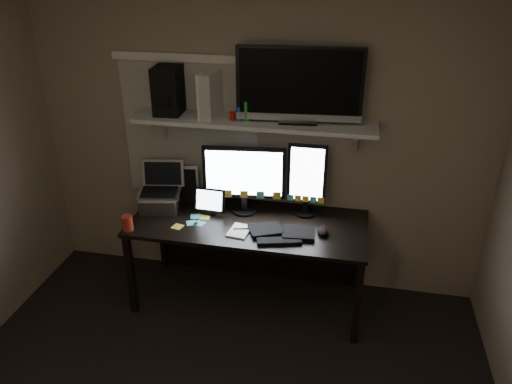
% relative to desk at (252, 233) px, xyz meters
% --- Properties ---
extents(back_wall, '(3.60, 0.00, 3.60)m').
position_rel_desk_xyz_m(back_wall, '(0.00, 0.25, 0.70)').
color(back_wall, '#81735C').
rests_on(back_wall, floor).
extents(window_blinds, '(1.10, 0.02, 1.10)m').
position_rel_desk_xyz_m(window_blinds, '(-0.55, 0.24, 0.75)').
color(window_blinds, '#B2AE9F').
rests_on(window_blinds, back_wall).
extents(desk, '(1.80, 0.75, 0.73)m').
position_rel_desk_xyz_m(desk, '(0.00, 0.00, 0.00)').
color(desk, black).
rests_on(desk, floor).
extents(wall_shelf, '(1.80, 0.35, 0.03)m').
position_rel_desk_xyz_m(wall_shelf, '(0.00, 0.08, 0.91)').
color(wall_shelf, beige).
rests_on(wall_shelf, back_wall).
extents(monitor_landscape, '(0.64, 0.14, 0.56)m').
position_rel_desk_xyz_m(monitor_landscape, '(-0.07, 0.04, 0.46)').
color(monitor_landscape, black).
rests_on(monitor_landscape, desk).
extents(monitor_portrait, '(0.30, 0.06, 0.59)m').
position_rel_desk_xyz_m(monitor_portrait, '(0.41, 0.09, 0.47)').
color(monitor_portrait, black).
rests_on(monitor_portrait, desk).
extents(keyboard, '(0.52, 0.31, 0.03)m').
position_rel_desk_xyz_m(keyboard, '(0.28, -0.24, 0.19)').
color(keyboard, black).
rests_on(keyboard, desk).
extents(mouse, '(0.10, 0.13, 0.04)m').
position_rel_desk_xyz_m(mouse, '(0.57, -0.19, 0.20)').
color(mouse, black).
rests_on(mouse, desk).
extents(notepad, '(0.17, 0.22, 0.01)m').
position_rel_desk_xyz_m(notepad, '(-0.04, -0.28, 0.18)').
color(notepad, white).
rests_on(notepad, desk).
extents(tablet, '(0.25, 0.11, 0.22)m').
position_rel_desk_xyz_m(tablet, '(-0.32, -0.05, 0.29)').
color(tablet, black).
rests_on(tablet, desk).
extents(file_sorter, '(0.25, 0.13, 0.30)m').
position_rel_desk_xyz_m(file_sorter, '(-0.61, 0.14, 0.33)').
color(file_sorter, black).
rests_on(file_sorter, desk).
extents(laptop, '(0.37, 0.32, 0.37)m').
position_rel_desk_xyz_m(laptop, '(-0.73, -0.07, 0.36)').
color(laptop, '#AEAEB2').
rests_on(laptop, desk).
extents(cup, '(0.10, 0.10, 0.12)m').
position_rel_desk_xyz_m(cup, '(-0.85, -0.42, 0.24)').
color(cup, maroon).
rests_on(cup, desk).
extents(sticky_notes, '(0.38, 0.32, 0.00)m').
position_rel_desk_xyz_m(sticky_notes, '(-0.48, -0.21, 0.18)').
color(sticky_notes, yellow).
rests_on(sticky_notes, desk).
extents(tv, '(0.90, 0.24, 0.54)m').
position_rel_desk_xyz_m(tv, '(0.33, 0.08, 1.19)').
color(tv, black).
rests_on(tv, wall_shelf).
extents(game_console, '(0.13, 0.29, 0.33)m').
position_rel_desk_xyz_m(game_console, '(-0.33, 0.10, 1.09)').
color(game_console, beige).
rests_on(game_console, wall_shelf).
extents(speaker, '(0.21, 0.25, 0.36)m').
position_rel_desk_xyz_m(speaker, '(-0.66, 0.10, 1.10)').
color(speaker, black).
rests_on(speaker, wall_shelf).
extents(bottles, '(0.25, 0.09, 0.15)m').
position_rel_desk_xyz_m(bottles, '(-0.10, 0.04, 1.00)').
color(bottles, '#A50F0C').
rests_on(bottles, wall_shelf).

